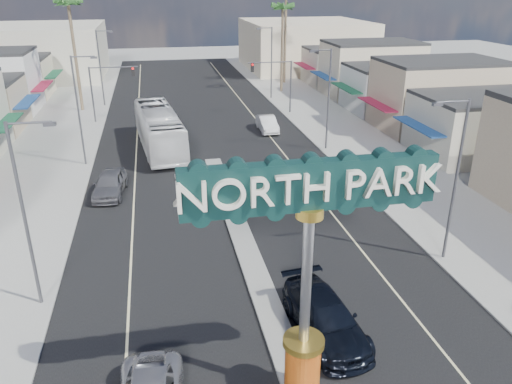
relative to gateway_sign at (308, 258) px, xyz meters
name	(u,v)px	position (x,y,z in m)	size (l,w,h in m)	color
ground	(211,157)	(0.00, 28.02, -5.93)	(160.00, 160.00, 0.00)	gray
road	(211,157)	(0.00, 28.02, -5.92)	(20.00, 120.00, 0.01)	black
median_island	(244,242)	(0.00, 12.02, -5.85)	(1.30, 30.00, 0.16)	gray
sidewalk_left	(43,167)	(-14.00, 28.02, -5.87)	(8.00, 120.00, 0.12)	gray
sidewalk_right	(360,146)	(14.00, 28.02, -5.87)	(8.00, 120.00, 0.12)	gray
storefront_row_right	(399,85)	(24.00, 41.02, -2.93)	(12.00, 42.00, 6.00)	#B7B29E
backdrop_far_left	(38,52)	(-22.00, 73.02, -1.93)	(20.00, 20.00, 8.00)	#B7B29E
backdrop_far_right	(305,45)	(22.00, 73.02, -1.93)	(20.00, 20.00, 8.00)	beige
gateway_sign	(308,258)	(0.00, 0.00, 0.00)	(8.20, 1.50, 9.15)	#B83C0E
traffic_signal_left	(108,83)	(-9.18, 42.02, -1.65)	(5.09, 0.45, 6.00)	#47474C
traffic_signal_right	(276,77)	(9.18, 42.02, -1.65)	(5.09, 0.45, 6.00)	#47474C
streetlight_l_near	(27,208)	(-10.43, 8.02, -0.86)	(2.03, 0.22, 9.00)	#47474C
streetlight_l_mid	(80,106)	(-10.43, 28.02, -0.86)	(2.03, 0.22, 9.00)	#47474C
streetlight_l_far	(101,64)	(-10.43, 50.02, -0.86)	(2.03, 0.22, 9.00)	#47474C
streetlight_r_near	(454,174)	(10.43, 8.02, -0.86)	(2.03, 0.22, 9.00)	#47474C
streetlight_r_mid	(327,95)	(10.43, 28.02, -0.86)	(2.03, 0.22, 9.00)	#47474C
streetlight_r_far	(270,59)	(10.43, 50.02, -0.86)	(2.03, 0.22, 9.00)	#47474C
palm_left_far	(69,8)	(-13.00, 48.02, 5.57)	(2.60, 2.60, 13.10)	brown
palm_right_mid	(283,11)	(13.00, 54.02, 4.67)	(2.60, 2.60, 12.10)	brown
suv_right	(325,317)	(2.00, 3.24, -5.08)	(2.38, 5.86, 1.70)	black
car_parked_left	(110,184)	(-8.14, 21.13, -5.08)	(2.01, 4.98, 1.70)	slate
car_parked_right	(267,124)	(6.66, 35.07, -5.16)	(1.63, 4.68, 1.54)	silver
city_bus	(159,129)	(-4.31, 31.36, -4.06)	(3.13, 13.38, 3.73)	white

